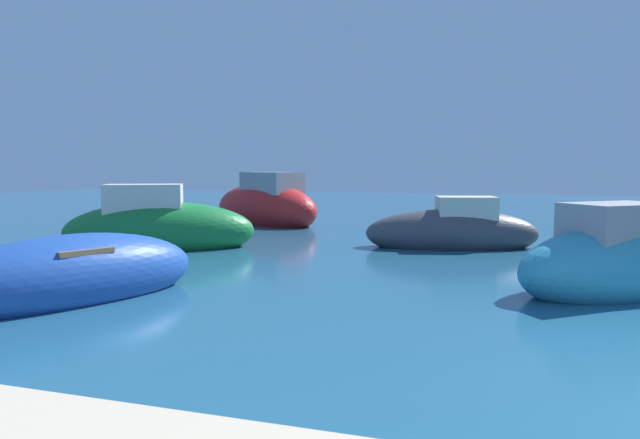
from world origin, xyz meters
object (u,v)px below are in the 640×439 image
at_px(moored_boat_4, 629,263).
at_px(moored_boat_7, 73,276).
at_px(moored_boat_3, 159,229).
at_px(moored_boat_0, 453,231).
at_px(moored_boat_2, 266,207).
at_px(moored_boat_5, 611,224).

relative_size(moored_boat_4, moored_boat_7, 1.05).
bearing_deg(moored_boat_3, moored_boat_0, -8.51).
bearing_deg(moored_boat_4, moored_boat_2, 101.16).
bearing_deg(moored_boat_7, moored_boat_3, 45.83).
height_order(moored_boat_3, moored_boat_7, moored_boat_3).
relative_size(moored_boat_0, moored_boat_4, 1.01).
height_order(moored_boat_4, moored_boat_7, moored_boat_4).
bearing_deg(moored_boat_5, moored_boat_7, -141.57).
bearing_deg(moored_boat_0, moored_boat_7, 41.85).
distance_m(moored_boat_4, moored_boat_5, 9.53).
distance_m(moored_boat_2, moored_boat_5, 11.65).
bearing_deg(moored_boat_3, moored_boat_7, -97.10).
bearing_deg(moored_boat_7, moored_boat_0, -8.59).
distance_m(moored_boat_2, moored_boat_3, 6.72).
bearing_deg(moored_boat_5, moored_boat_3, -161.40).
xyz_separation_m(moored_boat_0, moored_boat_3, (-7.16, -2.36, 0.09)).
bearing_deg(moored_boat_2, moored_boat_5, -147.22).
distance_m(moored_boat_3, moored_boat_5, 13.90).
relative_size(moored_boat_3, moored_boat_4, 1.10).
distance_m(moored_boat_3, moored_boat_7, 5.58).
xyz_separation_m(moored_boat_2, moored_boat_4, (10.15, -8.75, -0.14)).
xyz_separation_m(moored_boat_0, moored_boat_5, (4.62, 5.02, -0.16)).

